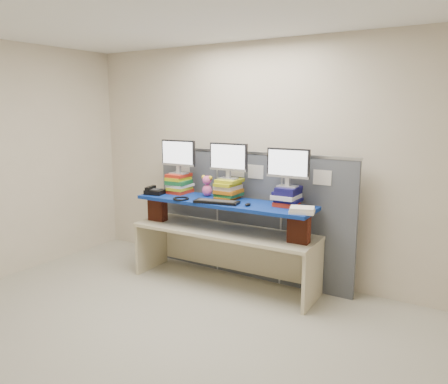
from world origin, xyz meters
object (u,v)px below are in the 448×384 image
Objects in this scene: monitor_center at (228,159)px; monitor_right at (288,165)px; blue_board at (224,202)px; keyboard at (217,202)px; desk at (224,241)px; desk_phone at (155,191)px; monitor_left at (178,155)px.

monitor_center is 1.00× the size of monitor_right.
keyboard is (-0.00, -0.15, 0.03)m from blue_board.
desk is 4.20× the size of keyboard.
desk_phone is at bearing 166.48° from keyboard.
monitor_center reaches higher than monitor_right.
desk is 1.16m from monitor_right.
monitor_left is (-0.71, 0.09, 0.49)m from blue_board.
monitor_center is 1.86× the size of desk_phone.
monitor_left is at bearing -180.00° from monitor_center.
blue_board is 0.87m from monitor_left.
blue_board is 4.43× the size of monitor_center.
monitor_left is 0.70m from monitor_center.
blue_board is at bearing 77.93° from keyboard.
monitor_right is at bearing 9.45° from desk.
monitor_left is at bearing -180.00° from monitor_right.
blue_board is 4.43× the size of monitor_left.
blue_board is (0.00, 0.00, 0.45)m from desk.
monitor_center is (-0.02, 0.12, 0.93)m from desk.
desk is 4.65× the size of monitor_left.
monitor_left is 1.42m from monitor_right.
desk_phone reaches higher than desk.
desk is 4.65× the size of monitor_right.
desk is 0.51m from keyboard.
keyboard is at bearing -159.45° from monitor_right.
monitor_center reaches higher than desk.
monitor_left reaches higher than monitor_center.
monitor_center is 0.90× the size of keyboard.
blue_board is at bearing -9.49° from monitor_left.
monitor_left reaches higher than desk.
monitor_left is 1.86× the size of desk_phone.
monitor_right is at bearing 9.45° from blue_board.
monitor_center is at bearing 2.49° from desk_phone.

